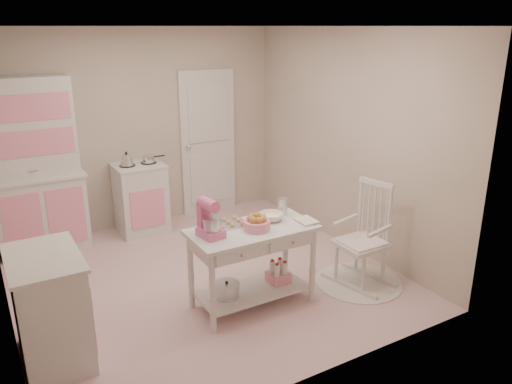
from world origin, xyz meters
TOP-DOWN VIEW (x-y plane):
  - room_shell at (0.00, 0.00)m, footprint 3.84×3.84m
  - door at (0.95, 1.87)m, footprint 0.82×0.05m
  - hutch at (-1.36, 1.66)m, footprint 1.06×0.50m
  - stove at (-0.16, 1.61)m, footprint 0.62×0.57m
  - base_cabinet at (-1.63, -0.65)m, footprint 0.54×0.84m
  - lace_rug at (1.37, -0.93)m, footprint 0.92×0.92m
  - rocking_chair at (1.37, -0.93)m, footprint 0.63×0.81m
  - work_table at (0.19, -0.73)m, footprint 1.20×0.60m
  - stand_mixer at (-0.23, -0.71)m, footprint 0.24×0.31m
  - cookie_tray at (0.04, -0.55)m, footprint 0.34×0.24m
  - bread_basket at (0.21, -0.78)m, footprint 0.25×0.25m
  - mixing_bowl at (0.45, -0.65)m, footprint 0.24×0.24m
  - metal_pitcher at (0.63, -0.57)m, footprint 0.10×0.10m
  - recipe_book at (0.64, -0.85)m, footprint 0.17×0.23m

SIDE VIEW (x-z plane):
  - lace_rug at x=1.37m, z-range 0.00..0.01m
  - work_table at x=0.19m, z-range 0.00..0.80m
  - stove at x=-0.16m, z-range 0.00..0.92m
  - base_cabinet at x=-1.63m, z-range 0.00..0.92m
  - rocking_chair at x=1.37m, z-range 0.00..1.10m
  - cookie_tray at x=0.04m, z-range 0.80..0.82m
  - recipe_book at x=0.64m, z-range 0.80..0.82m
  - mixing_bowl at x=0.45m, z-range 0.80..0.87m
  - bread_basket at x=0.21m, z-range 0.80..0.89m
  - metal_pitcher at x=0.63m, z-range 0.80..0.97m
  - stand_mixer at x=-0.23m, z-range 0.80..1.14m
  - door at x=0.95m, z-range 0.00..2.04m
  - hutch at x=-1.36m, z-range 0.00..2.08m
  - room_shell at x=0.00m, z-range 0.34..2.96m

